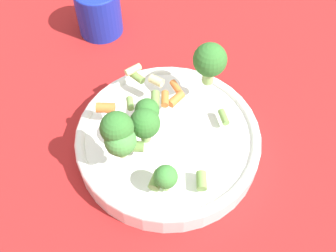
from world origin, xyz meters
The scene contains 4 objects.
ground_plane centered at (0.00, 0.00, 0.00)m, with size 3.00×3.00×0.00m, color maroon.
bowl centered at (0.00, 0.00, 0.02)m, with size 0.26×0.26×0.04m.
pasta_salad centered at (-0.01, -0.01, 0.10)m, with size 0.18×0.20×0.10m.
cup centered at (-0.08, 0.28, 0.04)m, with size 0.08×0.08×0.08m.
Camera 1 is at (-0.05, -0.31, 0.48)m, focal length 42.00 mm.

